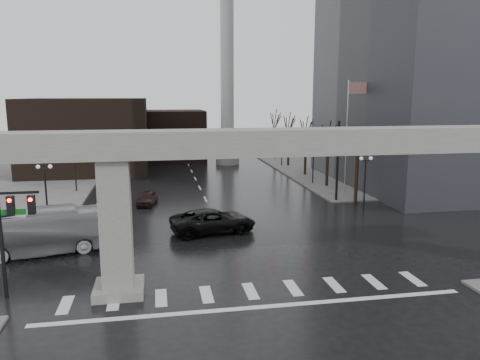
{
  "coord_description": "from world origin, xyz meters",
  "views": [
    {
      "loc": [
        -4.82,
        -24.41,
        10.53
      ],
      "look_at": [
        1.04,
        7.93,
        4.5
      ],
      "focal_mm": 35.0,
      "sensor_mm": 36.0,
      "label": 1
    }
  ],
  "objects": [
    {
      "name": "ground",
      "position": [
        0.0,
        0.0,
        0.0
      ],
      "size": [
        160.0,
        160.0,
        0.0
      ],
      "primitive_type": "plane",
      "color": "black",
      "rests_on": "ground"
    },
    {
      "name": "sidewalk_ne",
      "position": [
        26.0,
        36.0,
        0.07
      ],
      "size": [
        28.0,
        36.0,
        0.15
      ],
      "primitive_type": "cube",
      "color": "slate",
      "rests_on": "ground"
    },
    {
      "name": "elevated_guideway",
      "position": [
        1.26,
        0.0,
        6.88
      ],
      "size": [
        48.0,
        2.6,
        8.7
      ],
      "color": "#97958F",
      "rests_on": "ground"
    },
    {
      "name": "office_tower",
      "position": [
        28.0,
        26.0,
        21.0
      ],
      "size": [
        22.0,
        26.0,
        42.0
      ],
      "primitive_type": "cube",
      "color": "#5D5D62",
      "rests_on": "ground"
    },
    {
      "name": "building_far_left",
      "position": [
        -14.0,
        42.0,
        5.0
      ],
      "size": [
        16.0,
        14.0,
        10.0
      ],
      "primitive_type": "cube",
      "color": "black",
      "rests_on": "ground"
    },
    {
      "name": "building_far_mid",
      "position": [
        -2.0,
        52.0,
        4.0
      ],
      "size": [
        10.0,
        10.0,
        8.0
      ],
      "primitive_type": "cube",
      "color": "black",
      "rests_on": "ground"
    },
    {
      "name": "smokestack",
      "position": [
        6.0,
        46.0,
        13.35
      ],
      "size": [
        3.6,
        3.6,
        30.0
      ],
      "color": "#B9B8B4",
      "rests_on": "ground"
    },
    {
      "name": "signal_mast_arm",
      "position": [
        8.99,
        18.8,
        5.83
      ],
      "size": [
        12.12,
        0.43,
        8.0
      ],
      "color": "black",
      "rests_on": "ground"
    },
    {
      "name": "signal_left_pole",
      "position": [
        -12.25,
        0.5,
        4.07
      ],
      "size": [
        2.3,
        0.3,
        6.0
      ],
      "color": "black",
      "rests_on": "ground"
    },
    {
      "name": "flagpole_assembly",
      "position": [
        15.29,
        22.0,
        7.53
      ],
      "size": [
        2.06,
        0.12,
        12.0
      ],
      "color": "silver",
      "rests_on": "ground"
    },
    {
      "name": "lamp_right_0",
      "position": [
        13.5,
        14.0,
        3.47
      ],
      "size": [
        1.22,
        0.32,
        5.11
      ],
      "color": "black",
      "rests_on": "ground"
    },
    {
      "name": "lamp_right_1",
      "position": [
        13.5,
        28.0,
        3.47
      ],
      "size": [
        1.22,
        0.32,
        5.11
      ],
      "color": "black",
      "rests_on": "ground"
    },
    {
      "name": "lamp_right_2",
      "position": [
        13.5,
        42.0,
        3.47
      ],
      "size": [
        1.22,
        0.32,
        5.11
      ],
      "color": "black",
      "rests_on": "ground"
    },
    {
      "name": "lamp_left_0",
      "position": [
        -13.5,
        14.0,
        3.47
      ],
      "size": [
        1.22,
        0.32,
        5.11
      ],
      "color": "black",
      "rests_on": "ground"
    },
    {
      "name": "lamp_left_1",
      "position": [
        -13.5,
        28.0,
        3.47
      ],
      "size": [
        1.22,
        0.32,
        5.11
      ],
      "color": "black",
      "rests_on": "ground"
    },
    {
      "name": "lamp_left_2",
      "position": [
        -13.5,
        42.0,
        3.47
      ],
      "size": [
        1.22,
        0.32,
        5.11
      ],
      "color": "black",
      "rests_on": "ground"
    },
    {
      "name": "tree_right_0",
      "position": [
        14.53,
        18.02,
        2.79
      ],
      "size": [
        1.09,
        1.58,
        7.5
      ],
      "color": "black",
      "rests_on": "ground"
    },
    {
      "name": "tree_right_1",
      "position": [
        14.53,
        26.02,
        2.85
      ],
      "size": [
        1.09,
        1.61,
        7.67
      ],
      "color": "black",
      "rests_on": "ground"
    },
    {
      "name": "tree_right_2",
      "position": [
        14.53,
        34.02,
        2.91
      ],
      "size": [
        1.1,
        1.63,
        7.85
      ],
      "color": "black",
      "rests_on": "ground"
    },
    {
      "name": "tree_right_3",
      "position": [
        14.53,
        42.02,
        2.98
      ],
      "size": [
        1.11,
        1.66,
        8.02
      ],
      "color": "black",
      "rests_on": "ground"
    },
    {
      "name": "tree_right_4",
      "position": [
        14.53,
        50.02,
        3.04
      ],
      "size": [
        1.12,
        1.69,
        8.19
      ],
      "color": "black",
      "rests_on": "ground"
    },
    {
      "name": "pickup_truck",
      "position": [
        -0.63,
        10.31,
        0.91
      ],
      "size": [
        6.99,
        4.08,
        1.83
      ],
      "primitive_type": "imported",
      "rotation": [
        0.0,
        0.0,
        1.74
      ],
      "color": "black",
      "rests_on": "ground"
    },
    {
      "name": "city_bus",
      "position": [
        -12.82,
        7.42,
        1.53
      ],
      "size": [
        11.26,
        4.74,
        3.06
      ],
      "primitive_type": "imported",
      "rotation": [
        0.0,
        0.0,
        1.77
      ],
      "color": "#B9B8BE",
      "rests_on": "ground"
    },
    {
      "name": "far_car",
      "position": [
        -5.79,
        20.6,
        0.66
      ],
      "size": [
        2.3,
        4.08,
        1.31
      ],
      "primitive_type": "imported",
      "rotation": [
        0.0,
        0.0,
        -0.21
      ],
      "color": "black",
      "rests_on": "ground"
    }
  ]
}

